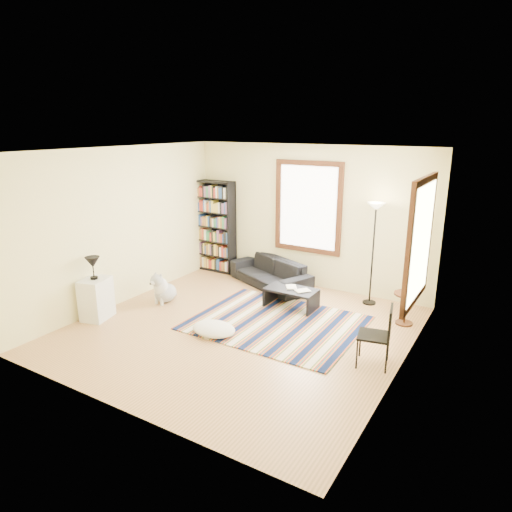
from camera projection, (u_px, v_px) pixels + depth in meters
The scene contains 21 objects.
floor at pixel (240, 332), 7.32m from camera, with size 5.00×5.00×0.10m, color tan.
ceiling at pixel (238, 147), 6.51m from camera, with size 5.00×5.00×0.10m, color white.
wall_back at pixel (309, 217), 9.01m from camera, with size 5.00×0.10×2.80m, color beige.
wall_front at pixel (107, 298), 4.81m from camera, with size 5.00×0.10×2.80m, color beige.
wall_left at pixel (120, 226), 8.17m from camera, with size 0.10×5.00×2.80m, color beige.
wall_right at pixel (411, 272), 5.65m from camera, with size 0.10×5.00×2.80m, color beige.
window_back at pixel (308, 207), 8.89m from camera, with size 1.20×0.06×1.60m, color white.
window_right at pixel (420, 242), 6.29m from camera, with size 0.06×1.20×1.60m, color white.
rug at pixel (276, 323), 7.51m from camera, with size 2.67×2.14×0.02m, color #0B173A.
sofa at pixel (270, 273), 9.21m from camera, with size 1.87×0.73×0.55m, color black.
bookshelf at pixel (216, 227), 9.99m from camera, with size 0.90×0.30×2.00m, color black.
coffee_table at pixel (291, 298), 8.11m from camera, with size 0.90×0.50×0.36m, color black.
book_a at pixel (286, 287), 8.11m from camera, with size 0.24×0.18×0.02m, color beige.
book_b at pixel (300, 289), 8.02m from camera, with size 0.18×0.25×0.02m, color beige.
floor_cushion at pixel (214, 329), 7.11m from camera, with size 0.72×0.54×0.18m, color beige.
floor_lamp at pixel (373, 255), 8.10m from camera, with size 0.30×0.30×1.86m, color black, non-canonical shape.
side_table at pixel (405, 309), 7.43m from camera, with size 0.40×0.40×0.54m, color #4E2D13.
folding_chair at pixel (374, 336), 6.12m from camera, with size 0.42×0.40×0.86m, color black.
white_cabinet at pixel (96, 299), 7.63m from camera, with size 0.38×0.50×0.70m, color silver.
table_lamp at pixel (93, 268), 7.48m from camera, with size 0.24×0.24×0.38m, color black, non-canonical shape.
dog at pixel (165, 287), 8.36m from camera, with size 0.41×0.58×0.58m, color silver, non-canonical shape.
Camera 1 is at (3.67, -5.59, 3.17)m, focal length 32.00 mm.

